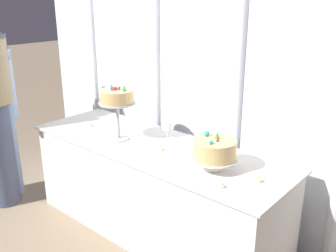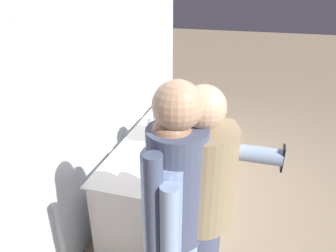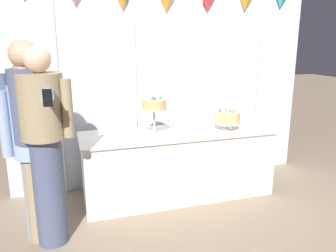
% 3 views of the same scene
% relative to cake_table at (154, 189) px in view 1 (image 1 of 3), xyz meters
% --- Properties ---
extents(ground_plane, '(24.00, 24.00, 0.00)m').
position_rel_cake_table_xyz_m(ground_plane, '(0.00, -0.10, -0.37)').
color(ground_plane, gray).
extents(draped_curtain, '(3.67, 0.18, 2.60)m').
position_rel_cake_table_xyz_m(draped_curtain, '(0.02, 0.48, 1.01)').
color(draped_curtain, silver).
rests_on(draped_curtain, ground_plane).
extents(cake_table, '(2.14, 0.71, 0.75)m').
position_rel_cake_table_xyz_m(cake_table, '(0.00, 0.00, 0.00)').
color(cake_table, white).
rests_on(cake_table, ground_plane).
extents(cake_display_nearleft, '(0.28, 0.28, 0.44)m').
position_rel_cake_table_xyz_m(cake_display_nearleft, '(-0.29, -0.08, 0.70)').
color(cake_display_nearleft, '#B2B2B7').
rests_on(cake_display_nearleft, cake_table).
extents(cake_display_nearright, '(0.31, 0.31, 0.25)m').
position_rel_cake_table_xyz_m(cake_display_nearright, '(0.58, -0.05, 0.51)').
color(cake_display_nearright, silver).
rests_on(cake_display_nearright, cake_table).
extents(wine_glass, '(0.07, 0.07, 0.13)m').
position_rel_cake_table_xyz_m(wine_glass, '(-0.02, 0.18, 0.47)').
color(wine_glass, silver).
rests_on(wine_glass, cake_table).
extents(tealight_far_left, '(0.05, 0.05, 0.03)m').
position_rel_cake_table_xyz_m(tealight_far_left, '(-0.71, -0.03, 0.38)').
color(tealight_far_left, beige).
rests_on(tealight_far_left, cake_table).
extents(tealight_near_left, '(0.05, 0.05, 0.04)m').
position_rel_cake_table_xyz_m(tealight_near_left, '(0.11, -0.04, 0.38)').
color(tealight_near_left, beige).
rests_on(tealight_near_left, cake_table).
extents(tealight_near_right, '(0.05, 0.05, 0.03)m').
position_rel_cake_table_xyz_m(tealight_near_right, '(0.75, -0.22, 0.38)').
color(tealight_near_right, beige).
rests_on(tealight_near_right, cake_table).
extents(tealight_far_right, '(0.05, 0.05, 0.04)m').
position_rel_cake_table_xyz_m(tealight_far_right, '(0.88, -0.02, 0.38)').
color(tealight_far_right, beige).
rests_on(tealight_far_right, cake_table).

